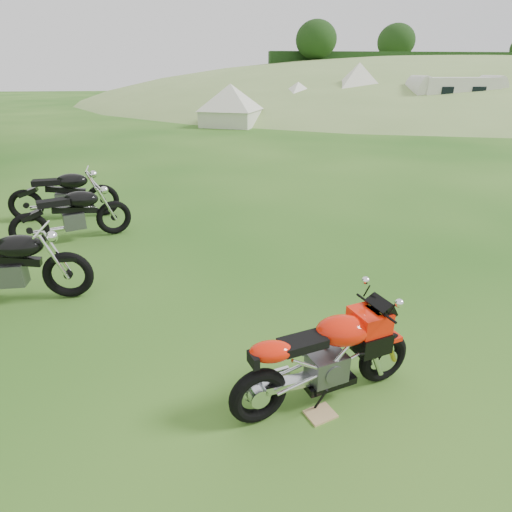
{
  "coord_description": "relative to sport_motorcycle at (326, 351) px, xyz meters",
  "views": [
    {
      "loc": [
        -0.86,
        -4.48,
        2.75
      ],
      "look_at": [
        -0.25,
        0.4,
        0.59
      ],
      "focal_mm": 30.0,
      "sensor_mm": 36.0,
      "label": 1
    }
  ],
  "objects": [
    {
      "name": "ground",
      "position": [
        -0.12,
        1.53,
        -0.52
      ],
      "size": [
        120.0,
        120.0,
        0.0
      ],
      "primitive_type": "plane",
      "color": "#174C10",
      "rests_on": "ground"
    },
    {
      "name": "hillside",
      "position": [
        23.88,
        41.53,
        -0.52
      ],
      "size": [
        80.0,
        64.0,
        8.0
      ],
      "primitive_type": "ellipsoid",
      "color": "#74954C",
      "rests_on": "ground"
    },
    {
      "name": "hedgerow",
      "position": [
        23.88,
        41.53,
        -0.52
      ],
      "size": [
        36.0,
        1.2,
        8.6
      ],
      "primitive_type": null,
      "color": "black",
      "rests_on": "ground"
    },
    {
      "name": "sport_motorcycle",
      "position": [
        0.0,
        0.0,
        0.0
      ],
      "size": [
        1.77,
        0.9,
        1.03
      ],
      "primitive_type": null,
      "rotation": [
        0.0,
        0.0,
        0.29
      ],
      "color": "red",
      "rests_on": "ground"
    },
    {
      "name": "plywood_board",
      "position": [
        -0.07,
        -0.2,
        -0.51
      ],
      "size": [
        0.3,
        0.27,
        0.02
      ],
      "primitive_type": "cube",
      "rotation": [
        0.0,
        0.0,
        0.35
      ],
      "color": "tan",
      "rests_on": "ground"
    },
    {
      "name": "vintage_moto_a",
      "position": [
        -3.23,
        4.33,
        -0.01
      ],
      "size": [
        1.93,
        1.15,
        1.0
      ],
      "primitive_type": null,
      "rotation": [
        0.0,
        0.0,
        0.4
      ],
      "color": "black",
      "rests_on": "ground"
    },
    {
      "name": "vintage_moto_b",
      "position": [
        -3.47,
        2.24,
        0.0
      ],
      "size": [
        1.98,
        0.48,
        1.04
      ],
      "primitive_type": null,
      "rotation": [
        0.0,
        0.0,
        0.01
      ],
      "color": "black",
      "rests_on": "ground"
    },
    {
      "name": "vintage_moto_d",
      "position": [
        -3.71,
        5.62,
        0.01
      ],
      "size": [
        2.02,
        0.73,
        1.04
      ],
      "primitive_type": null,
      "rotation": [
        0.0,
        0.0,
        0.14
      ],
      "color": "black",
      "rests_on": "ground"
    },
    {
      "name": "tent_left",
      "position": [
        0.62,
        20.3,
        0.62
      ],
      "size": [
        3.45,
        3.45,
        2.27
      ],
      "primitive_type": null,
      "rotation": [
        0.0,
        0.0,
        -0.41
      ],
      "color": "beige",
      "rests_on": "ground"
    },
    {
      "name": "tent_mid",
      "position": [
        4.87,
        23.64,
        0.62
      ],
      "size": [
        3.28,
        3.28,
        2.26
      ],
      "primitive_type": null,
      "rotation": [
        0.0,
        0.0,
        0.31
      ],
      "color": "white",
      "rests_on": "ground"
    },
    {
      "name": "tent_right",
      "position": [
        8.45,
        23.43,
        0.94
      ],
      "size": [
        3.72,
        3.72,
        2.9
      ],
      "primitive_type": null,
      "rotation": [
        0.0,
        0.0,
        -0.12
      ],
      "color": "white",
      "rests_on": "ground"
    },
    {
      "name": "caravan",
      "position": [
        12.98,
        20.63,
        0.67
      ],
      "size": [
        5.16,
        2.45,
        2.38
      ],
      "primitive_type": null,
      "rotation": [
        0.0,
        0.0,
        -0.04
      ],
      "color": "silver",
      "rests_on": "ground"
    }
  ]
}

